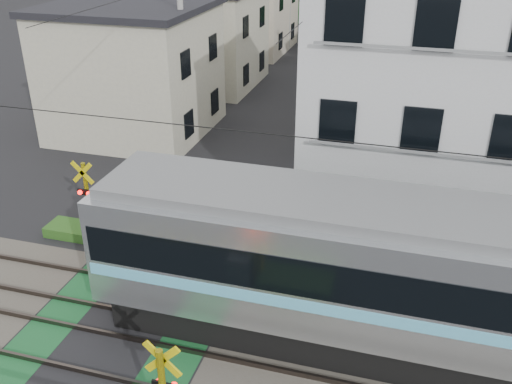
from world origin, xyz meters
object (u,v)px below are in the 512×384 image
(commuter_train, at_px, (500,293))
(pedestrian, at_px, (318,51))
(apartment_block, at_px, (463,90))
(crossing_signal_far, at_px, (104,226))

(commuter_train, relative_size, pedestrian, 13.09)
(apartment_block, height_order, pedestrian, apartment_block)
(commuter_train, xyz_separation_m, apartment_block, (-0.96, 8.29, 2.44))
(apartment_block, bearing_deg, crossing_signal_far, -152.22)
(commuter_train, xyz_separation_m, crossing_signal_far, (-12.04, 2.45, -1.50))
(crossing_signal_far, xyz_separation_m, pedestrian, (2.22, 27.05, 0.06))
(crossing_signal_far, distance_m, apartment_block, 13.14)
(commuter_train, height_order, apartment_block, apartment_block)
(apartment_block, bearing_deg, commuter_train, -83.41)
(crossing_signal_far, relative_size, apartment_block, 0.46)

